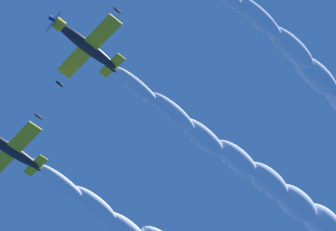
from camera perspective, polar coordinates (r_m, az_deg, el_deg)
airplane_left_wingman at (r=57.92m, az=-7.62°, el=6.45°), size 7.83×8.39×3.00m
airplane_right_wingman at (r=61.72m, az=-14.38°, el=-2.83°), size 7.82×8.58×3.02m
smoke_trail_left_wingman at (r=68.11m, az=10.69°, el=-7.42°), size 35.58×11.55×4.63m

